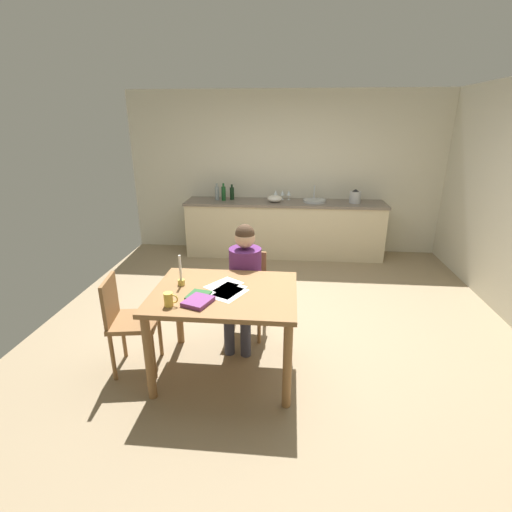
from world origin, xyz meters
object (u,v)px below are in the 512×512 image
object	(u,v)px
dining_table	(225,303)
wine_glass_by_kettle	(282,193)
book_cookery	(198,301)
stovetop_kettle	(355,197)
wine_glass_near_sink	(289,193)
bottle_vinegar	(224,193)
mixing_bowl	(275,199)
candlestick	(181,277)
wine_glass_back_left	(276,193)
bottle_wine_red	(232,193)
sink_unit	(314,201)
chair_side_empty	(127,319)
coffee_mug	(169,299)
book_magazine	(199,295)
bottle_oil	(217,193)
chair_at_table	(247,289)
person_seated	(244,277)

from	to	relation	value
dining_table	wine_glass_by_kettle	size ratio (longest dim) A/B	7.81
book_cookery	stovetop_kettle	bearing A→B (deg)	83.51
stovetop_kettle	wine_glass_by_kettle	distance (m)	1.16
stovetop_kettle	wine_glass_near_sink	size ratio (longest dim) A/B	1.43
bottle_vinegar	mixing_bowl	bearing A→B (deg)	-2.91
candlestick	wine_glass_back_left	distance (m)	3.31
stovetop_kettle	bottle_wine_red	bearing A→B (deg)	177.69
wine_glass_by_kettle	sink_unit	bearing A→B (deg)	-15.71
chair_side_empty	coffee_mug	world-z (taller)	coffee_mug
coffee_mug	book_magazine	xyz separation A→B (m)	(0.18, 0.18, -0.05)
book_magazine	bottle_vinegar	distance (m)	3.31
candlestick	wine_glass_near_sink	size ratio (longest dim) A/B	1.77
bottle_wine_red	bottle_vinegar	bearing A→B (deg)	-144.14
bottle_oil	bottle_vinegar	xyz separation A→B (m)	(0.12, -0.04, 0.01)
chair_at_table	chair_side_empty	distance (m)	1.22
book_magazine	wine_glass_by_kettle	size ratio (longest dim) A/B	1.18
chair_at_table	bottle_wine_red	distance (m)	2.66
candlestick	book_cookery	distance (m)	0.40
bottle_oil	bottle_vinegar	distance (m)	0.12
bottle_wine_red	mixing_bowl	size ratio (longest dim) A/B	1.06
book_magazine	wine_glass_near_sink	world-z (taller)	wine_glass_near_sink
coffee_mug	stovetop_kettle	xyz separation A→B (m)	(1.92, 3.48, 0.16)
sink_unit	mixing_bowl	size ratio (longest dim) A/B	1.52
sink_unit	bottle_oil	distance (m)	1.59
coffee_mug	bottle_wine_red	size ratio (longest dim) A/B	0.45
candlestick	person_seated	bearing A→B (deg)	44.45
sink_unit	mixing_bowl	world-z (taller)	sink_unit
book_magazine	bottle_vinegar	size ratio (longest dim) A/B	0.65
person_seated	book_magazine	bearing A→B (deg)	-112.79
person_seated	wine_glass_by_kettle	bearing A→B (deg)	83.86
bottle_oil	mixing_bowl	world-z (taller)	bottle_oil
coffee_mug	bottle_wine_red	world-z (taller)	bottle_wine_red
dining_table	coffee_mug	size ratio (longest dim) A/B	10.77
candlestick	bottle_oil	xyz separation A→B (m)	(-0.28, 3.12, 0.15)
candlestick	bottle_vinegar	xyz separation A→B (m)	(-0.17, 3.08, 0.16)
book_magazine	stovetop_kettle	xyz separation A→B (m)	(1.73, 3.29, 0.20)
book_cookery	bottle_vinegar	world-z (taller)	bottle_vinegar
person_seated	mixing_bowl	distance (m)	2.58
chair_at_table	coffee_mug	world-z (taller)	coffee_mug
wine_glass_near_sink	wine_glass_by_kettle	bearing A→B (deg)	180.00
bottle_oil	mixing_bowl	bearing A→B (deg)	-5.14
chair_side_empty	bottle_wine_red	bearing A→B (deg)	82.61
chair_side_empty	bottle_oil	bearing A→B (deg)	86.69
candlestick	bottle_vinegar	world-z (taller)	bottle_vinegar
sink_unit	wine_glass_by_kettle	bearing A→B (deg)	164.29
bottle_vinegar	bottle_wine_red	bearing A→B (deg)	35.86
person_seated	candlestick	distance (m)	0.70
wine_glass_near_sink	wine_glass_by_kettle	size ratio (longest dim) A/B	1.00
chair_side_empty	wine_glass_back_left	xyz separation A→B (m)	(1.14, 3.36, 0.51)
sink_unit	wine_glass_back_left	xyz separation A→B (m)	(-0.63, 0.15, 0.09)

